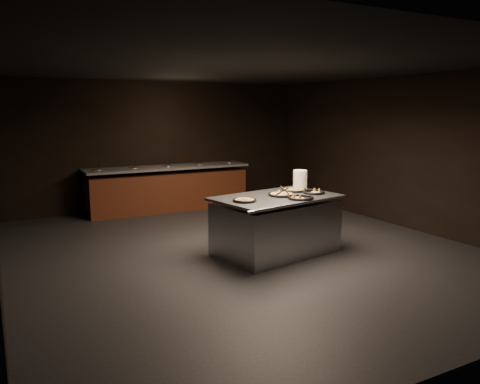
{
  "coord_description": "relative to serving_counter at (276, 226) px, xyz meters",
  "views": [
    {
      "loc": [
        -3.48,
        -6.44,
        2.22
      ],
      "look_at": [
        0.1,
        0.3,
        0.9
      ],
      "focal_mm": 35.0,
      "sensor_mm": 36.0,
      "label": 1
    }
  ],
  "objects": [
    {
      "name": "room",
      "position": [
        -0.39,
        0.38,
        1.01
      ],
      "size": [
        7.02,
        8.02,
        2.92
      ],
      "color": "black",
      "rests_on": "ground"
    },
    {
      "name": "salad_bar",
      "position": [
        -0.39,
        3.94,
        -0.0
      ],
      "size": [
        3.7,
        0.83,
        1.18
      ],
      "color": "#531D13",
      "rests_on": "ground"
    },
    {
      "name": "serving_counter",
      "position": [
        0.0,
        0.0,
        0.0
      ],
      "size": [
        2.09,
        1.55,
        0.92
      ],
      "rotation": [
        0.0,
        0.0,
        0.18
      ],
      "color": "#A7AAAE",
      "rests_on": "ground"
    },
    {
      "name": "plate_stack",
      "position": [
        0.68,
        0.34,
        0.64
      ],
      "size": [
        0.23,
        0.23,
        0.33
      ],
      "primitive_type": "cylinder",
      "color": "white",
      "rests_on": "serving_counter"
    },
    {
      "name": "pan_veggie_whole",
      "position": [
        -0.65,
        -0.14,
        0.5
      ],
      "size": [
        0.35,
        0.35,
        0.04
      ],
      "rotation": [
        0.0,
        0.0,
        -0.12
      ],
      "color": "black",
      "rests_on": "serving_counter"
    },
    {
      "name": "pan_cheese_whole",
      "position": [
        0.1,
        0.01,
        0.5
      ],
      "size": [
        0.42,
        0.42,
        0.04
      ],
      "rotation": [
        0.0,
        0.0,
        0.26
      ],
      "color": "black",
      "rests_on": "serving_counter"
    },
    {
      "name": "pan_cheese_slices_a",
      "position": [
        0.52,
        0.27,
        0.5
      ],
      "size": [
        0.41,
        0.41,
        0.04
      ],
      "rotation": [
        0.0,
        0.0,
        0.76
      ],
      "color": "black",
      "rests_on": "serving_counter"
    },
    {
      "name": "pan_cheese_slices_b",
      "position": [
        0.2,
        -0.36,
        0.5
      ],
      "size": [
        0.4,
        0.4,
        0.04
      ],
      "rotation": [
        0.0,
        0.0,
        2.34
      ],
      "color": "black",
      "rests_on": "serving_counter"
    },
    {
      "name": "pan_veggie_slices",
      "position": [
        0.67,
        -0.07,
        0.5
      ],
      "size": [
        0.35,
        0.35,
        0.04
      ],
      "rotation": [
        0.0,
        0.0,
        -0.09
      ],
      "color": "black",
      "rests_on": "serving_counter"
    },
    {
      "name": "server_left",
      "position": [
        0.09,
        -0.02,
        0.55
      ],
      "size": [
        0.14,
        0.3,
        0.15
      ],
      "rotation": [
        0.0,
        0.0,
        1.91
      ],
      "color": "#A7AAAE",
      "rests_on": "serving_counter"
    },
    {
      "name": "server_right",
      "position": [
        0.06,
        -0.16,
        0.55
      ],
      "size": [
        0.3,
        0.19,
        0.16
      ],
      "rotation": [
        0.0,
        0.0,
        -0.45
      ],
      "color": "#A7AAAE",
      "rests_on": "serving_counter"
    }
  ]
}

